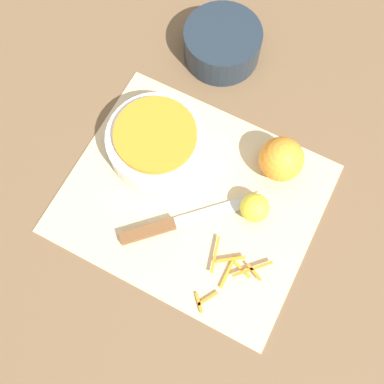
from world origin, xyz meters
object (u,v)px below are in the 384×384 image
at_px(knife, 166,226).
at_px(lemon, 255,208).
at_px(bowl_speckled, 156,141).
at_px(bowl_dark, 222,44).
at_px(orange_left, 281,159).

xyz_separation_m(knife, lemon, (0.13, 0.10, 0.02)).
height_order(knife, lemon, lemon).
height_order(bowl_speckled, knife, bowl_speckled).
distance_m(bowl_dark, knife, 0.39).
relative_size(bowl_dark, lemon, 2.98).
distance_m(bowl_speckled, knife, 0.16).
bearing_deg(bowl_dark, knife, -78.69).
distance_m(bowl_speckled, bowl_dark, 0.25).
relative_size(orange_left, lemon, 1.56).
bearing_deg(knife, orange_left, 11.64).
bearing_deg(knife, lemon, -7.33).
xyz_separation_m(bowl_speckled, knife, (0.09, -0.13, -0.03)).
bearing_deg(bowl_speckled, orange_left, 17.71).
bearing_deg(orange_left, lemon, -92.42).
bearing_deg(bowl_dark, orange_left, -41.31).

